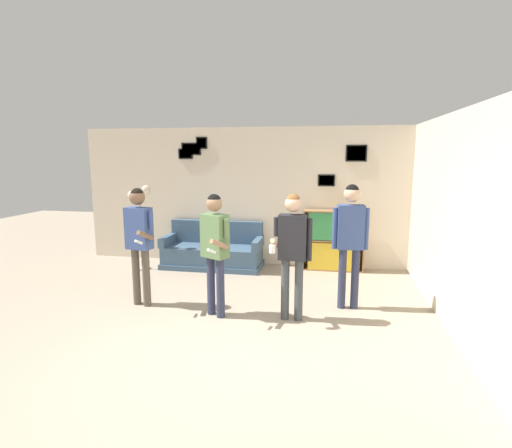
# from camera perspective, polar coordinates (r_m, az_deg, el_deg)

# --- Properties ---
(ground_plane) EXTENTS (20.00, 20.00, 0.00)m
(ground_plane) POSITION_cam_1_polar(r_m,az_deg,el_deg) (4.56, -5.66, -18.58)
(ground_plane) COLOR gray
(wall_back) EXTENTS (7.68, 0.08, 2.70)m
(wall_back) POSITION_cam_1_polar(r_m,az_deg,el_deg) (7.86, 2.05, 3.92)
(wall_back) COLOR beige
(wall_back) RESTS_ON ground_plane
(wall_right) EXTENTS (0.06, 6.27, 2.70)m
(wall_right) POSITION_cam_1_polar(r_m,az_deg,el_deg) (6.03, 25.03, 1.14)
(wall_right) COLOR beige
(wall_right) RESTS_ON ground_plane
(couch) EXTENTS (1.92, 0.80, 0.87)m
(couch) POSITION_cam_1_polar(r_m,az_deg,el_deg) (7.87, -6.15, -4.02)
(couch) COLOR #3D5670
(couch) RESTS_ON ground_plane
(bookshelf) EXTENTS (1.13, 0.30, 1.14)m
(bookshelf) POSITION_cam_1_polar(r_m,az_deg,el_deg) (7.69, 10.99, -2.34)
(bookshelf) COLOR olive
(bookshelf) RESTS_ON ground_plane
(floor_lamp) EXTENTS (0.46, 0.28, 1.61)m
(floor_lamp) POSITION_cam_1_polar(r_m,az_deg,el_deg) (7.80, -16.24, 2.18)
(floor_lamp) COLOR #ADA89E
(floor_lamp) RESTS_ON ground_plane
(person_player_foreground_left) EXTENTS (0.49, 0.53, 1.71)m
(person_player_foreground_left) POSITION_cam_1_polar(r_m,az_deg,el_deg) (5.91, -16.38, -1.38)
(person_player_foreground_left) COLOR brown
(person_player_foreground_left) RESTS_ON ground_plane
(person_player_foreground_center) EXTENTS (0.45, 0.59, 1.67)m
(person_player_foreground_center) POSITION_cam_1_polar(r_m,az_deg,el_deg) (5.32, -5.92, -2.61)
(person_player_foreground_center) COLOR #2D334C
(person_player_foreground_center) RESTS_ON ground_plane
(person_watcher_holding_cup) EXTENTS (0.51, 0.41, 1.68)m
(person_watcher_holding_cup) POSITION_cam_1_polar(r_m,az_deg,el_deg) (5.17, 5.24, -2.82)
(person_watcher_holding_cup) COLOR #3D4247
(person_watcher_holding_cup) RESTS_ON ground_plane
(person_spectator_near_bookshelf) EXTENTS (0.50, 0.23, 1.77)m
(person_spectator_near_bookshelf) POSITION_cam_1_polar(r_m,az_deg,el_deg) (5.69, 13.34, -1.21)
(person_spectator_near_bookshelf) COLOR #2D334C
(person_spectator_near_bookshelf) RESTS_ON ground_plane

